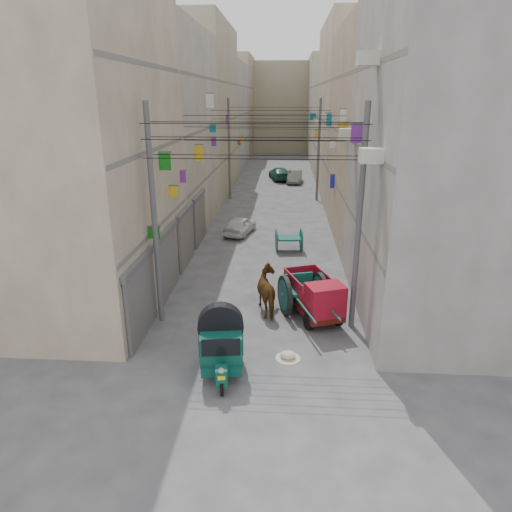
# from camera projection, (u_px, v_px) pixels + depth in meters

# --- Properties ---
(ground) EXTENTS (140.00, 140.00, 0.00)m
(ground) POSITION_uv_depth(u_px,v_px,m) (239.00, 432.00, 11.65)
(ground) COLOR #444447
(ground) RESTS_ON ground
(building_row_left) EXTENTS (8.00, 62.00, 14.00)m
(building_row_left) POSITION_uv_depth(u_px,v_px,m) (190.00, 115.00, 42.15)
(building_row_left) COLOR #C7B396
(building_row_left) RESTS_ON ground
(building_row_right) EXTENTS (8.00, 62.00, 14.00)m
(building_row_right) POSITION_uv_depth(u_px,v_px,m) (364.00, 116.00, 41.15)
(building_row_right) COLOR #A9A29E
(building_row_right) RESTS_ON ground
(end_cap_building) EXTENTS (22.00, 10.00, 13.00)m
(end_cap_building) POSITION_uv_depth(u_px,v_px,m) (281.00, 107.00, 71.65)
(end_cap_building) COLOR #9F967E
(end_cap_building) RESTS_ON ground
(shutters_left) EXTENTS (0.18, 14.40, 2.88)m
(shutters_left) POSITION_uv_depth(u_px,v_px,m) (178.00, 247.00, 21.17)
(shutters_left) COLOR #515156
(shutters_left) RESTS_ON ground
(signboards) EXTENTS (8.22, 40.52, 5.67)m
(signboards) POSITION_uv_depth(u_px,v_px,m) (271.00, 170.00, 30.91)
(signboards) COLOR white
(signboards) RESTS_ON ground
(ac_units) EXTENTS (0.70, 6.55, 3.35)m
(ac_units) POSITION_uv_depth(u_px,v_px,m) (361.00, 117.00, 16.19)
(ac_units) COLOR beige
(ac_units) RESTS_ON ground
(utility_poles) EXTENTS (7.40, 22.20, 8.00)m
(utility_poles) POSITION_uv_depth(u_px,v_px,m) (268.00, 172.00, 26.34)
(utility_poles) COLOR #535355
(utility_poles) RESTS_ON ground
(overhead_cables) EXTENTS (7.40, 22.52, 1.12)m
(overhead_cables) POSITION_uv_depth(u_px,v_px,m) (266.00, 125.00, 22.97)
(overhead_cables) COLOR black
(overhead_cables) RESTS_ON ground
(auto_rickshaw) EXTENTS (1.63, 2.52, 1.73)m
(auto_rickshaw) POSITION_uv_depth(u_px,v_px,m) (221.00, 341.00, 13.98)
(auto_rickshaw) COLOR black
(auto_rickshaw) RESTS_ON ground
(tonga_cart) EXTENTS (2.26, 3.70, 1.57)m
(tonga_cart) POSITION_uv_depth(u_px,v_px,m) (303.00, 293.00, 17.93)
(tonga_cart) COLOR black
(tonga_cart) RESTS_ON ground
(mini_truck) EXTENTS (2.31, 3.32, 1.71)m
(mini_truck) POSITION_uv_depth(u_px,v_px,m) (317.00, 300.00, 17.29)
(mini_truck) COLOR black
(mini_truck) RESTS_ON ground
(second_cart) EXTENTS (1.57, 1.42, 1.27)m
(second_cart) POSITION_uv_depth(u_px,v_px,m) (289.00, 239.00, 25.16)
(second_cart) COLOR #125048
(second_cart) RESTS_ON ground
(feed_sack) EXTENTS (0.51, 0.41, 0.26)m
(feed_sack) POSITION_uv_depth(u_px,v_px,m) (288.00, 355.00, 14.91)
(feed_sack) COLOR beige
(feed_sack) RESTS_ON ground
(horse) EXTENTS (1.57, 2.28, 1.76)m
(horse) POSITION_uv_depth(u_px,v_px,m) (270.00, 291.00, 17.92)
(horse) COLOR brown
(horse) RESTS_ON ground
(distant_car_white) EXTENTS (2.02, 3.46, 1.11)m
(distant_car_white) POSITION_uv_depth(u_px,v_px,m) (240.00, 225.00, 28.32)
(distant_car_white) COLOR silver
(distant_car_white) RESTS_ON ground
(distant_car_grey) EXTENTS (1.58, 3.77, 1.21)m
(distant_car_grey) POSITION_uv_depth(u_px,v_px,m) (295.00, 177.00, 45.19)
(distant_car_grey) COLOR slate
(distant_car_grey) RESTS_ON ground
(distant_car_green) EXTENTS (2.54, 4.59, 1.26)m
(distant_car_green) POSITION_uv_depth(u_px,v_px,m) (279.00, 174.00, 46.85)
(distant_car_green) COLOR #1C533D
(distant_car_green) RESTS_ON ground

